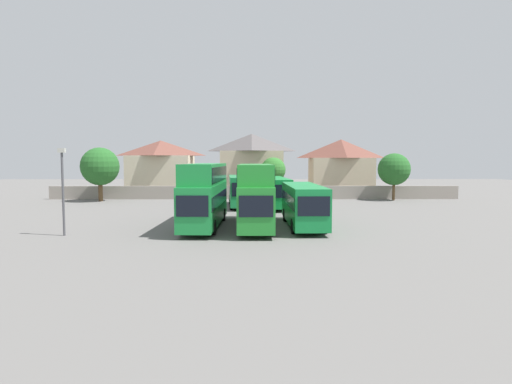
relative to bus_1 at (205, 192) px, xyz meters
name	(u,v)px	position (x,y,z in m)	size (l,w,h in m)	color
ground	(255,204)	(4.10, 18.16, -2.84)	(140.00, 140.00, 0.00)	#605E5B
depot_boundary_wall	(255,193)	(4.10, 24.80, -1.94)	(56.00, 0.50, 1.80)	gray
bus_1	(205,192)	(0.00, 0.00, 0.00)	(2.81, 11.67, 5.04)	#1C8B3C
bus_2	(255,192)	(4.02, -0.04, -0.02)	(2.66, 12.01, 5.00)	#22882E
bus_3	(303,203)	(7.84, 0.01, -0.92)	(2.72, 10.53, 3.35)	#16843C
bus_4	(241,189)	(2.45, 15.14, -0.84)	(3.17, 10.20, 3.50)	#1A8141
bus_5	(275,190)	(6.33, 14.48, -0.92)	(3.17, 11.31, 3.34)	#117E33
house_terrace_left	(161,167)	(-10.36, 32.91, 1.43)	(9.93, 7.53, 8.37)	beige
house_terrace_centre	(252,164)	(3.71, 33.19, 1.97)	(9.86, 7.86, 9.42)	#C6B293
house_terrace_right	(341,167)	(17.47, 32.34, 1.52)	(9.73, 6.36, 8.52)	#C6B293
tree_left_of_lot	(394,169)	(22.59, 22.80, 1.28)	(4.24, 4.24, 6.25)	brown
tree_behind_wall	(273,170)	(6.79, 27.30, 1.09)	(3.55, 3.55, 5.74)	brown
tree_right_of_lot	(100,167)	(-15.92, 21.80, 1.66)	(4.90, 4.90, 6.98)	brown
lamp_post_lot_edge	(63,186)	(-9.53, -3.84, 0.68)	(0.50, 0.24, 6.15)	#4C4C51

